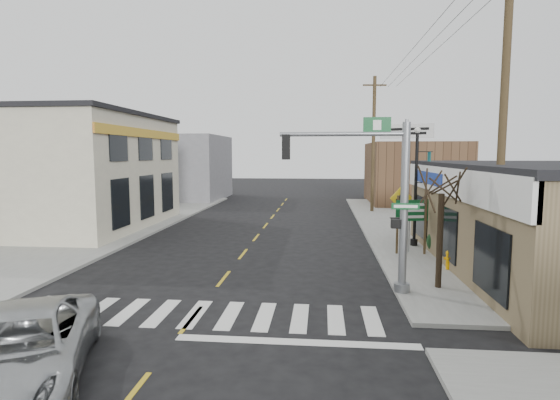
# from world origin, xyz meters

# --- Properties ---
(ground) EXTENTS (140.00, 140.00, 0.00)m
(ground) POSITION_xyz_m (0.00, 0.00, 0.00)
(ground) COLOR black
(ground) RESTS_ON ground
(sidewalk_right) EXTENTS (6.00, 38.00, 0.13)m
(sidewalk_right) POSITION_xyz_m (9.00, 13.00, 0.07)
(sidewalk_right) COLOR gray
(sidewalk_right) RESTS_ON ground
(sidewalk_left) EXTENTS (6.00, 38.00, 0.13)m
(sidewalk_left) POSITION_xyz_m (-9.00, 13.00, 0.07)
(sidewalk_left) COLOR gray
(sidewalk_left) RESTS_ON ground
(center_line) EXTENTS (0.12, 56.00, 0.01)m
(center_line) POSITION_xyz_m (0.00, 8.00, 0.01)
(center_line) COLOR gold
(center_line) RESTS_ON ground
(crosswalk) EXTENTS (11.00, 2.20, 0.01)m
(crosswalk) POSITION_xyz_m (0.00, 0.40, 0.01)
(crosswalk) COLOR silver
(crosswalk) RESTS_ON ground
(left_building) EXTENTS (12.00, 12.00, 6.80)m
(left_building) POSITION_xyz_m (-13.00, 14.00, 3.40)
(left_building) COLOR beige
(left_building) RESTS_ON ground
(bldg_distant_right) EXTENTS (8.00, 10.00, 5.60)m
(bldg_distant_right) POSITION_xyz_m (12.00, 30.00, 2.80)
(bldg_distant_right) COLOR brown
(bldg_distant_right) RESTS_ON ground
(bldg_distant_left) EXTENTS (9.00, 10.00, 6.40)m
(bldg_distant_left) POSITION_xyz_m (-11.00, 32.00, 3.20)
(bldg_distant_left) COLOR slate
(bldg_distant_left) RESTS_ON ground
(suv) EXTENTS (4.24, 5.86, 1.48)m
(suv) POSITION_xyz_m (-2.33, -3.70, 0.74)
(suv) COLOR #A1A4A6
(suv) RESTS_ON ground
(traffic_signal_pole) EXTENTS (4.43, 0.37, 5.61)m
(traffic_signal_pole) POSITION_xyz_m (5.53, 2.69, 3.48)
(traffic_signal_pole) COLOR gray
(traffic_signal_pole) RESTS_ON sidewalk_right
(guide_sign) EXTENTS (1.50, 0.13, 2.62)m
(guide_sign) POSITION_xyz_m (7.56, 8.19, 1.83)
(guide_sign) COLOR #483821
(guide_sign) RESTS_ON sidewalk_right
(fire_hydrant) EXTENTS (0.24, 0.24, 0.75)m
(fire_hydrant) POSITION_xyz_m (8.50, 5.66, 0.54)
(fire_hydrant) COLOR #E39700
(fire_hydrant) RESTS_ON sidewalk_right
(ped_crossing_sign) EXTENTS (1.16, 0.08, 2.98)m
(ped_crossing_sign) POSITION_xyz_m (7.26, 9.22, 2.15)
(ped_crossing_sign) COLOR gray
(ped_crossing_sign) RESTS_ON sidewalk_right
(lamp_post) EXTENTS (0.74, 0.58, 5.71)m
(lamp_post) POSITION_xyz_m (8.14, 10.05, 3.44)
(lamp_post) COLOR black
(lamp_post) RESTS_ON sidewalk_right
(dance_center_sign) EXTENTS (3.03, 0.19, 6.44)m
(dance_center_sign) POSITION_xyz_m (8.39, 14.53, 5.01)
(dance_center_sign) COLOR gray
(dance_center_sign) RESTS_ON sidewalk_right
(bare_tree) EXTENTS (2.37, 2.37, 4.73)m
(bare_tree) POSITION_xyz_m (7.50, 3.28, 3.85)
(bare_tree) COLOR black
(bare_tree) RESTS_ON sidewalk_right
(shrub_front) EXTENTS (1.43, 1.43, 1.07)m
(shrub_front) POSITION_xyz_m (10.86, 2.76, 0.67)
(shrub_front) COLOR #1A371A
(shrub_front) RESTS_ON sidewalk_right
(shrub_back) EXTENTS (1.22, 1.22, 0.91)m
(shrub_back) POSITION_xyz_m (9.00, 8.79, 0.59)
(shrub_back) COLOR black
(shrub_back) RESTS_ON sidewalk_right
(utility_pole_near) EXTENTS (1.77, 0.27, 10.19)m
(utility_pole_near) POSITION_xyz_m (9.50, 3.77, 5.35)
(utility_pole_near) COLOR #4B2E24
(utility_pole_near) RESTS_ON sidewalk_right
(utility_pole_far) EXTENTS (1.80, 0.27, 10.33)m
(utility_pole_far) POSITION_xyz_m (7.50, 22.98, 5.42)
(utility_pole_far) COLOR #483620
(utility_pole_far) RESTS_ON sidewalk_right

